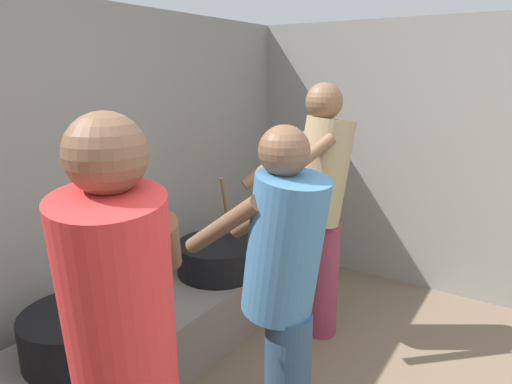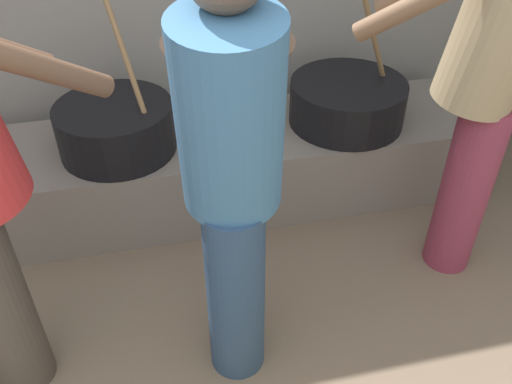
# 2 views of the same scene
# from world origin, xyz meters

# --- Properties ---
(hearth_ledge) EXTENTS (2.42, 0.60, 0.40)m
(hearth_ledge) POSITION_xyz_m (0.76, 1.97, 0.20)
(hearth_ledge) COLOR slate
(hearth_ledge) RESTS_ON ground_plane
(cooking_pot_main) EXTENTS (0.55, 0.55, 0.66)m
(cooking_pot_main) POSITION_xyz_m (1.30, 1.94, 0.50)
(cooking_pot_main) COLOR black
(cooking_pot_main) RESTS_ON hearth_ledge
(cooking_pot_secondary) EXTENTS (0.52, 0.52, 0.68)m
(cooking_pot_secondary) POSITION_xyz_m (0.21, 1.93, 0.51)
(cooking_pot_secondary) COLOR black
(cooking_pot_secondary) RESTS_ON hearth_ledge
(cook_in_tan_shirt) EXTENTS (0.73, 0.67, 1.64)m
(cook_in_tan_shirt) POSITION_xyz_m (1.57, 1.33, 0.94)
(cook_in_tan_shirt) COLOR #8C3347
(cook_in_tan_shirt) RESTS_ON ground_plane
(cook_in_blue_shirt) EXTENTS (0.44, 0.69, 1.51)m
(cook_in_blue_shirt) POSITION_xyz_m (0.57, 1.03, 0.86)
(cook_in_blue_shirt) COLOR navy
(cook_in_blue_shirt) RESTS_ON ground_plane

